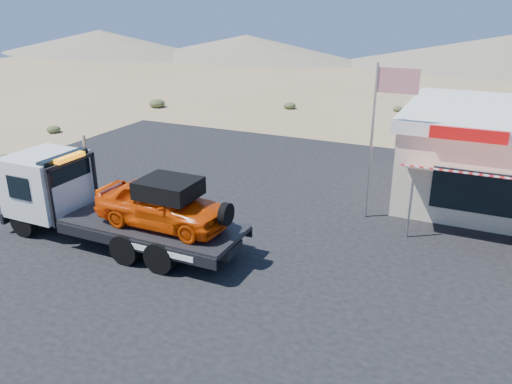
{
  "coord_description": "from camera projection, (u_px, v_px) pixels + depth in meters",
  "views": [
    {
      "loc": [
        8.42,
        -13.89,
        8.05
      ],
      "look_at": [
        1.21,
        1.65,
        1.5
      ],
      "focal_mm": 35.0,
      "sensor_mm": 36.0,
      "label": 1
    }
  ],
  "objects": [
    {
      "name": "flagpole",
      "position": [
        379.0,
        125.0,
        18.48
      ],
      "size": [
        1.55,
        0.1,
        6.0
      ],
      "color": "#99999E",
      "rests_on": "asphalt_lot"
    },
    {
      "name": "distant_hills",
      "position": [
        348.0,
        50.0,
        67.84
      ],
      "size": [
        126.0,
        48.0,
        4.2
      ],
      "color": "#726B59",
      "rests_on": "ground"
    },
    {
      "name": "asphalt_lot",
      "position": [
        288.0,
        219.0,
        19.7
      ],
      "size": [
        32.0,
        24.0,
        0.02
      ],
      "primitive_type": "cube",
      "color": "black",
      "rests_on": "ground"
    },
    {
      "name": "tow_truck",
      "position": [
        113.0,
        200.0,
        17.29
      ],
      "size": [
        8.94,
        2.65,
        2.99
      ],
      "color": "black",
      "rests_on": "asphalt_lot"
    },
    {
      "name": "ground",
      "position": [
        206.0,
        241.0,
        17.95
      ],
      "size": [
        120.0,
        120.0,
        0.0
      ],
      "primitive_type": "plane",
      "color": "olive",
      "rests_on": "ground"
    },
    {
      "name": "desert_scrub",
      "position": [
        70.0,
        136.0,
        30.85
      ],
      "size": [
        27.53,
        33.74,
        0.69
      ],
      "color": "#3C4324",
      "rests_on": "ground"
    }
  ]
}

